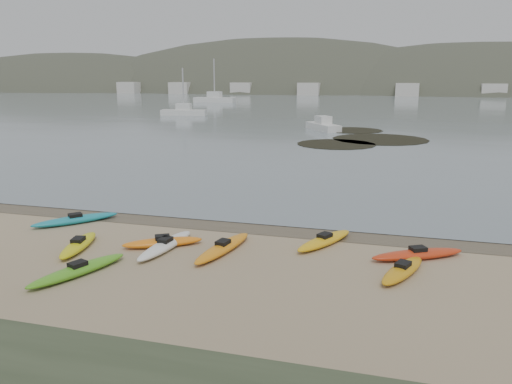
% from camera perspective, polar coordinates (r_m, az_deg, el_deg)
% --- Properties ---
extents(ground, '(600.00, 600.00, 0.00)m').
position_cam_1_polar(ground, '(22.32, 0.00, -3.75)').
color(ground, tan).
rests_on(ground, ground).
extents(wet_sand, '(60.00, 60.00, 0.00)m').
position_cam_1_polar(wet_sand, '(22.04, -0.21, -3.96)').
color(wet_sand, brown).
rests_on(wet_sand, ground).
extents(water, '(1200.00, 1200.00, 0.00)m').
position_cam_1_polar(water, '(320.69, 14.69, 11.65)').
color(water, slate).
rests_on(water, ground).
extents(kayaks, '(24.17, 8.78, 0.34)m').
position_cam_1_polar(kayaks, '(18.90, -5.06, -6.46)').
color(kayaks, silver).
rests_on(kayaks, ground).
extents(kelp_mats, '(12.60, 20.21, 0.04)m').
position_cam_1_polar(kelp_mats, '(53.97, 11.91, 6.04)').
color(kelp_mats, black).
rests_on(kelp_mats, water).
extents(moored_boats, '(86.69, 71.64, 1.40)m').
position_cam_1_polar(moored_boats, '(98.73, 9.43, 9.62)').
color(moored_boats, silver).
rests_on(moored_boats, ground).
extents(far_hills, '(550.00, 135.00, 80.00)m').
position_cam_1_polar(far_hills, '(218.34, 24.33, 6.17)').
color(far_hills, '#384235').
rests_on(far_hills, ground).
extents(far_town, '(199.00, 5.00, 4.00)m').
position_cam_1_polar(far_town, '(165.64, 15.81, 11.18)').
color(far_town, beige).
rests_on(far_town, ground).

